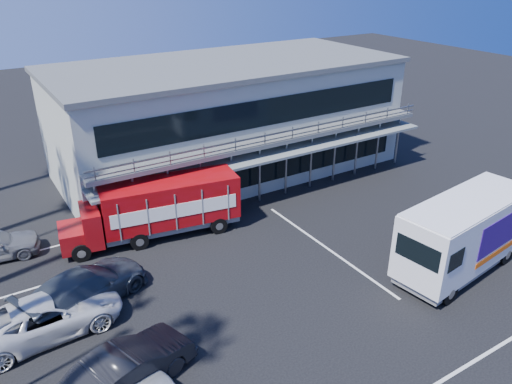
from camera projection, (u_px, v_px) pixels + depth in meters
ground at (334, 291)px, 22.01m from camera, size 120.00×120.00×0.00m
building at (227, 117)px, 33.35m from camera, size 22.40×12.00×7.30m
red_truck at (159, 207)px, 25.68m from camera, size 9.29×3.53×3.05m
white_van at (464, 234)px, 22.70m from camera, size 7.66×3.44×3.62m
parked_car_b at (127, 370)px, 16.70m from camera, size 5.21×3.16×1.62m
parked_car_c at (48, 315)px, 19.28m from camera, size 5.79×2.94×1.57m
parked_car_d at (85, 288)px, 20.82m from camera, size 6.13×4.27×1.65m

